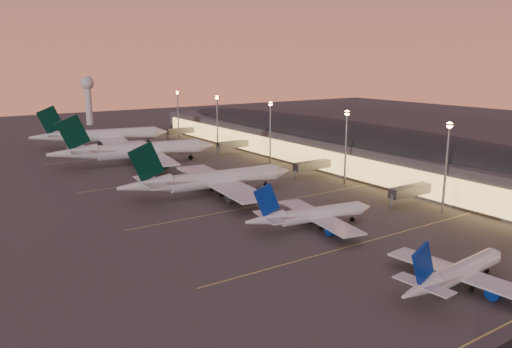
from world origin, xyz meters
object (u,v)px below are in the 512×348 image
Objects in this scene: airliner_narrow_south at (457,274)px; airliner_narrow_north at (311,215)px; radar_tower at (88,92)px; airliner_wide_mid at (136,151)px; airliner_wide_far at (102,136)px; airliner_wide_near at (210,180)px.

airliner_narrow_north is (0.20, 42.61, 0.28)m from airliner_narrow_south.
airliner_narrow_north is 250.86m from radar_tower.
airliner_wide_mid is 52.21m from airliner_wide_far.
airliner_wide_mid reaches higher than airliner_wide_far.
airliner_narrow_south is at bearing -80.95° from airliner_narrow_north.
airliner_wide_far is (-6.08, 156.32, 2.13)m from airliner_narrow_north.
airliner_narrow_north reaches higher than airliner_narrow_south.
radar_tower is at bearing 82.29° from airliner_narrow_south.
radar_tower reaches higher than airliner_wide_near.
radar_tower is at bearing 89.97° from airliner_wide_near.
radar_tower is (14.10, 249.79, 18.46)m from airliner_narrow_north.
airliner_narrow_south is 146.99m from airliner_wide_mid.
radar_tower reaches higher than airliner_narrow_north.
airliner_narrow_north is 0.62× the size of airliner_wide_near.
airliner_wide_far is 2.06× the size of radar_tower.
radar_tower is at bearing 87.50° from airliner_wide_far.
airliner_wide_near reaches higher than airliner_narrow_north.
airliner_wide_near is (-5.66, 85.86, 1.75)m from airliner_narrow_south.
airliner_narrow_north is at bearing -93.23° from radar_tower.
airliner_wide_near is at bearing -80.21° from airliner_wide_far.
airliner_narrow_south is at bearing -92.80° from radar_tower.
airliner_wide_mid reaches higher than airliner_wide_near.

